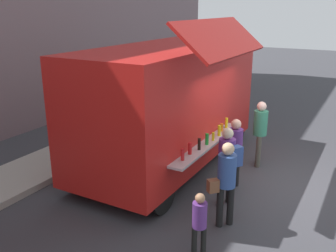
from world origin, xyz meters
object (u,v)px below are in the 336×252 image
at_px(customer_front_ordering, 234,148).
at_px(child_near_queue, 199,220).
at_px(trash_bin, 170,100).
at_px(customer_rear_waiting, 226,178).
at_px(customer_mid_with_backpack, 228,159).
at_px(customer_extra_browsing, 260,128).
at_px(food_truck_main, 170,102).

distance_m(customer_front_ordering, child_near_queue, 2.70).
bearing_deg(trash_bin, customer_front_ordering, -138.13).
xyz_separation_m(customer_front_ordering, customer_rear_waiting, (-1.57, -0.40, 0.02)).
xyz_separation_m(customer_mid_with_backpack, child_near_queue, (-1.86, -0.24, -0.32)).
xyz_separation_m(trash_bin, customer_extra_browsing, (-3.20, -4.35, 0.49)).
relative_size(food_truck_main, customer_extra_browsing, 3.50).
bearing_deg(customer_rear_waiting, customer_mid_with_backpack, -30.45).
distance_m(trash_bin, customer_rear_waiting, 7.80).
distance_m(food_truck_main, child_near_queue, 4.03).
bearing_deg(customer_mid_with_backpack, child_near_queue, 130.42).
bearing_deg(customer_front_ordering, customer_rear_waiting, 126.49).
height_order(customer_mid_with_backpack, customer_extra_browsing, customer_extra_browsing).
bearing_deg(customer_front_ordering, food_truck_main, 6.96).
relative_size(trash_bin, customer_mid_with_backpack, 0.63).
bearing_deg(customer_extra_browsing, food_truck_main, 10.91).
xyz_separation_m(trash_bin, child_near_queue, (-7.37, -4.60, 0.17)).
relative_size(trash_bin, child_near_queue, 0.89).
bearing_deg(food_truck_main, child_near_queue, -144.59).
bearing_deg(customer_front_ordering, customer_mid_with_backpack, 122.46).
distance_m(customer_mid_with_backpack, customer_extra_browsing, 2.31).
distance_m(trash_bin, child_near_queue, 8.69).
distance_m(food_truck_main, customer_extra_browsing, 2.35).
bearing_deg(customer_mid_with_backpack, customer_front_ordering, -46.80).
bearing_deg(food_truck_main, customer_extra_browsing, -64.43).
relative_size(customer_extra_browsing, child_near_queue, 1.45).
height_order(trash_bin, child_near_queue, child_near_queue).
relative_size(customer_rear_waiting, child_near_queue, 1.42).
xyz_separation_m(trash_bin, customer_mid_with_backpack, (-5.51, -4.36, 0.49)).
xyz_separation_m(customer_rear_waiting, customer_extra_browsing, (3.07, 0.26, 0.03)).
height_order(trash_bin, customer_rear_waiting, customer_rear_waiting).
bearing_deg(trash_bin, customer_rear_waiting, -143.66).
bearing_deg(customer_extra_browsing, customer_front_ordering, 69.85).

